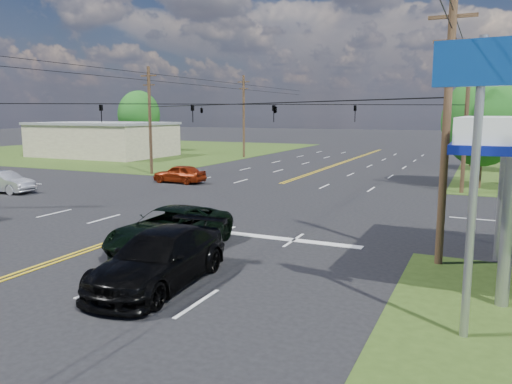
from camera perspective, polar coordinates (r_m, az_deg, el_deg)
The scene contains 18 objects.
ground at distance 31.71m, azimuth -2.51°, elevation -0.91°, with size 280.00×280.00×0.00m, color black.
grass_nw at distance 77.66m, azimuth -14.85°, elevation 4.69°, with size 46.00×48.00×0.03m, color #2C4315.
stop_bar at distance 22.52m, azimuth -0.46°, elevation -5.03°, with size 10.00×0.50×0.02m, color silver.
retail_nw at distance 66.71m, azimuth -17.05°, elevation 5.66°, with size 16.00×11.00×4.00m, color tan.
pole_se at distance 18.83m, azimuth 20.91°, elevation 6.76°, with size 1.60×0.28×9.50m.
pole_nw at distance 45.79m, azimuth -12.03°, elevation 8.14°, with size 1.60×0.28×9.50m.
pole_ne at distance 36.80m, azimuth 22.87°, elevation 7.47°, with size 1.60×0.28×9.50m.
pole_left_far at distance 62.09m, azimuth -1.41°, elevation 8.75°, with size 1.60×0.28×10.00m.
pole_right_far at distance 55.79m, azimuth 23.59°, elevation 7.98°, with size 1.60×0.28×10.00m.
span_wire_signals at distance 31.23m, azimuth -2.58°, elevation 9.99°, with size 26.00×18.00×1.13m.
power_lines at distance 29.63m, azimuth -4.45°, elevation 15.07°, with size 26.04×100.00×0.64m.
tree_right_a at distance 39.78m, azimuth 24.47°, elevation 7.36°, with size 5.70×5.70×8.18m.
tree_far_l at distance 75.60m, azimuth -13.23°, elevation 8.59°, with size 6.08×6.08×8.72m.
pickup_dkgreen at distance 20.39m, azimuth -9.71°, elevation -4.21°, with size 2.81×6.09×1.69m, color black.
suv_black at distance 16.36m, azimuth -10.97°, elevation -7.46°, with size 2.45×6.02×1.75m, color black.
sedan_silver at distance 38.65m, azimuth -26.83°, elevation 1.01°, with size 1.55×4.44×1.46m, color silver.
sedan_red at distance 39.80m, azimuth -8.74°, elevation 2.08°, with size 1.72×4.26×1.45m, color maroon.
polesign_se at distance 12.67m, azimuth 24.15°, elevation 8.73°, with size 2.13×0.50×7.20m.
Camera 1 is at (14.28, -15.77, 5.47)m, focal length 35.00 mm.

